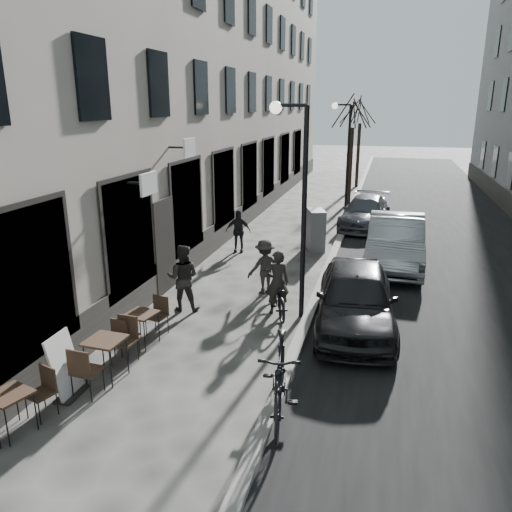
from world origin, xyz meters
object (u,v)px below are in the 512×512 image
at_px(bicycle, 277,294).
at_px(moped, 280,379).
at_px(streetlamp_far, 345,147).
at_px(pedestrian_near, 183,278).
at_px(bistro_set_b, 106,355).
at_px(bistro_set_a, 11,409).
at_px(pedestrian_far, 238,231).
at_px(car_mid, 395,241).
at_px(bistro_set_c, 142,325).
at_px(sign_board, 66,371).
at_px(streetlamp_near, 297,189).
at_px(pedestrian_mid, 265,267).
at_px(tree_far, 361,110).
at_px(car_far, 365,212).
at_px(car_near, 356,298).
at_px(utility_cabinet, 316,230).
at_px(tree_near, 353,112).

height_order(bicycle, moped, moped).
xyz_separation_m(streetlamp_far, pedestrian_near, (-2.80, -12.31, -2.31)).
distance_m(bistro_set_b, pedestrian_near, 3.51).
bearing_deg(bicycle, bistro_set_a, 40.75).
distance_m(pedestrian_far, moped, 9.81).
bearing_deg(pedestrian_far, car_mid, -14.79).
height_order(bistro_set_c, sign_board, sign_board).
xyz_separation_m(bistro_set_c, pedestrian_near, (0.11, 2.05, 0.40)).
distance_m(streetlamp_near, pedestrian_near, 3.64).
bearing_deg(pedestrian_mid, streetlamp_near, 91.79).
height_order(bicycle, pedestrian_mid, pedestrian_mid).
xyz_separation_m(tree_far, car_far, (1.10, -11.03, -4.03)).
height_order(pedestrian_near, car_near, pedestrian_near).
bearing_deg(car_far, bistro_set_b, -101.28).
bearing_deg(pedestrian_mid, bistro_set_b, 33.44).
distance_m(utility_cabinet, pedestrian_far, 2.78).
relative_size(streetlamp_far, utility_cabinet, 3.50).
bearing_deg(tree_near, streetlamp_far, -91.38).
bearing_deg(streetlamp_near, utility_cabinet, 93.41).
bearing_deg(pedestrian_far, sign_board, -104.65).
distance_m(pedestrian_near, moped, 5.07).
bearing_deg(bistro_set_a, bistro_set_b, 90.16).
distance_m(utility_cabinet, moped, 10.17).
xyz_separation_m(sign_board, pedestrian_far, (0.33, 9.53, 0.28)).
height_order(bistro_set_b, sign_board, sign_board).
bearing_deg(car_mid, tree_far, 98.89).
relative_size(streetlamp_far, bicycle, 2.68).
bearing_deg(streetlamp_far, streetlamp_near, -90.00).
height_order(car_far, moped, moped).
relative_size(streetlamp_far, car_far, 1.16).
bearing_deg(utility_cabinet, car_near, -92.86).
xyz_separation_m(bistro_set_b, pedestrian_far, (-0.06, 8.84, 0.25)).
relative_size(tree_near, pedestrian_mid, 3.74).
bearing_deg(bistro_set_b, streetlamp_far, 82.90).
height_order(bistro_set_b, car_near, car_near).
distance_m(pedestrian_near, car_near, 4.28).
height_order(pedestrian_far, car_far, pedestrian_far).
bearing_deg(sign_board, streetlamp_near, 52.47).
height_order(tree_near, bistro_set_a, tree_near).
distance_m(bistro_set_b, car_near, 5.62).
distance_m(streetlamp_near, utility_cabinet, 6.48).
bearing_deg(pedestrian_far, utility_cabinet, 7.54).
height_order(bistro_set_a, bicycle, bicycle).
bearing_deg(tree_far, pedestrian_near, -97.67).
distance_m(bistro_set_a, bistro_set_c, 3.36).
distance_m(bistro_set_a, pedestrian_far, 10.73).
xyz_separation_m(tree_far, pedestrian_near, (-2.87, -21.31, -3.81)).
bearing_deg(bistro_set_b, car_near, 41.96).
distance_m(streetlamp_far, pedestrian_near, 12.83).
xyz_separation_m(tree_far, utility_cabinet, (-0.43, -15.00, -3.94)).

